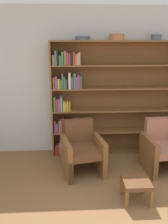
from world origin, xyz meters
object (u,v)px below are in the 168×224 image
bowl_terracotta (83,38)px  bowl_cream (117,36)px  armchair_leather (82,150)px  armchair_cushioned (163,148)px  bookshelf (105,100)px  footstool (136,184)px  bowl_slate (156,37)px

bowl_terracotta → bowl_cream: bearing=-0.0°
armchair_leather → armchair_cushioned: bearing=168.3°
bowl_terracotta → bowl_cream: size_ratio=1.00×
bookshelf → footstool: bookshelf is taller
armchair_cushioned → bowl_cream: bearing=-47.9°
bookshelf → bowl_cream: (0.19, -0.02, 1.15)m
bowl_cream → bowl_slate: bowl_cream is taller
bowl_cream → bowl_slate: size_ratio=1.38×
armchair_leather → armchair_cushioned: 1.38m
bowl_cream → armchair_cushioned: bearing=-43.1°
armchair_cushioned → bookshelf: bearing=-42.4°
armchair_leather → armchair_cushioned: (1.38, 0.00, 0.00)m
armchair_leather → footstool: size_ratio=2.31×
bowl_cream → armchair_leather: bearing=-133.4°
bowl_slate → armchair_cushioned: (0.03, -0.69, -1.83)m
bowl_slate → bowl_terracotta: bearing=180.0°
bookshelf → bowl_terracotta: (-0.42, -0.02, 1.12)m
bowl_cream → footstool: bearing=-88.1°
bookshelf → armchair_cushioned: (0.92, -0.71, -0.68)m
bowl_cream → armchair_cushioned: (0.73, -0.69, -1.83)m
armchair_leather → bowl_cream: bearing=-145.2°
armchair_leather → armchair_cushioned: same height
bowl_slate → armchair_cushioned: bearing=-87.3°
bookshelf → bowl_cream: 1.16m
bookshelf → bowl_slate: bowl_slate is taller
armchair_leather → bowl_slate: bearing=-164.8°
bowl_terracotta → bowl_slate: size_ratio=1.39×
bowl_terracotta → armchair_leather: bowl_terracotta is taller
bowl_terracotta → armchair_cushioned: bowl_terracotta is taller
armchair_leather → bookshelf: bearing=-134.9°
bowl_slate → bowl_cream: bearing=180.0°
bowl_slate → footstool: (-0.65, -1.56, -1.95)m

